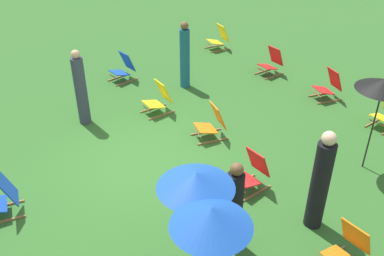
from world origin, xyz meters
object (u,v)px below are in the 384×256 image
(deckchair_6, at_px, (252,172))
(deckchair_7, at_px, (159,99))
(person_1, at_px, (234,208))
(person_3, at_px, (185,56))
(person_0, at_px, (320,183))
(deckchair_2, at_px, (2,198))
(umbrella_0, at_px, (211,217))
(deckchair_9, at_px, (219,38))
(umbrella_1, at_px, (196,181))
(umbrella_2, at_px, (384,85))
(deckchair_8, at_px, (212,123))
(deckchair_10, at_px, (329,86))
(deckchair_1, at_px, (348,249))
(person_2, at_px, (81,89))
(deckchair_4, at_px, (123,68))
(deckchair_3, at_px, (271,62))

(deckchair_6, height_order, deckchair_7, same)
(person_1, distance_m, person_3, 6.02)
(person_1, bearing_deg, person_0, 161.92)
(deckchair_2, relative_size, person_1, 0.51)
(umbrella_0, bearing_deg, person_3, 150.09)
(deckchair_9, distance_m, umbrella_1, 9.52)
(deckchair_7, bearing_deg, umbrella_2, 28.14)
(umbrella_0, bearing_deg, deckchair_6, 128.25)
(umbrella_2, height_order, person_1, umbrella_2)
(deckchair_8, distance_m, deckchair_10, 3.73)
(deckchair_1, distance_m, person_3, 6.94)
(deckchair_2, height_order, person_0, person_0)
(deckchair_1, relative_size, person_1, 0.50)
(deckchair_2, height_order, person_2, person_2)
(person_2, bearing_deg, umbrella_1, 145.59)
(deckchair_4, bearing_deg, umbrella_0, -25.20)
(deckchair_3, height_order, person_0, person_0)
(deckchair_3, bearing_deg, deckchair_9, 179.77)
(deckchair_8, height_order, person_3, person_3)
(umbrella_1, height_order, person_2, umbrella_1)
(umbrella_2, bearing_deg, umbrella_1, -86.07)
(umbrella_2, distance_m, person_1, 3.78)
(deckchair_1, height_order, deckchair_9, same)
(deckchair_9, relative_size, person_0, 0.44)
(deckchair_6, distance_m, person_2, 4.55)
(person_1, relative_size, person_2, 0.89)
(deckchair_4, xyz_separation_m, person_0, (7.18, 0.20, 0.55))
(deckchair_1, bearing_deg, person_2, -168.70)
(person_3, bearing_deg, deckchair_6, 170.58)
(umbrella_1, xyz_separation_m, person_1, (-0.11, 0.81, -0.98))
(deckchair_8, bearing_deg, person_1, -16.69)
(deckchair_3, height_order, umbrella_1, umbrella_1)
(umbrella_2, bearing_deg, deckchair_6, -107.66)
(deckchair_2, bearing_deg, deckchair_7, 124.19)
(deckchair_6, xyz_separation_m, person_2, (-4.15, -1.77, 0.53))
(umbrella_2, bearing_deg, deckchair_7, -151.00)
(deckchair_2, relative_size, person_2, 0.45)
(deckchair_3, relative_size, deckchair_6, 1.00)
(deckchair_7, xyz_separation_m, person_0, (4.95, 0.28, 0.55))
(deckchair_1, distance_m, umbrella_0, 2.74)
(deckchair_6, distance_m, deckchair_7, 3.59)
(deckchair_6, height_order, deckchair_9, same)
(deckchair_3, xyz_separation_m, person_1, (4.74, -5.16, 0.43))
(deckchair_8, distance_m, person_1, 3.32)
(deckchair_2, distance_m, deckchair_7, 4.51)
(deckchair_6, height_order, deckchair_10, same)
(person_0, xyz_separation_m, person_1, (-0.40, -1.48, -0.12))
(deckchair_1, distance_m, deckchair_9, 9.41)
(deckchair_3, distance_m, umbrella_2, 5.04)
(deckchair_6, height_order, umbrella_2, umbrella_2)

